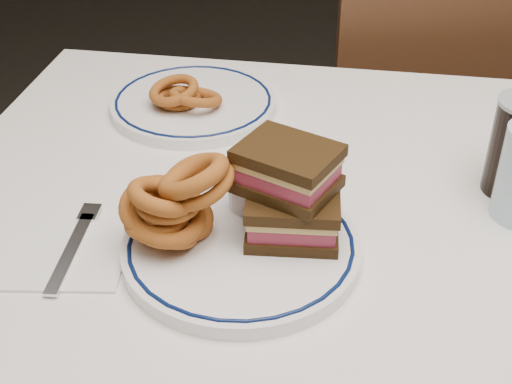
% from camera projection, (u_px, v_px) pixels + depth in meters
% --- Properties ---
extents(dining_table, '(1.27, 0.87, 0.75)m').
position_uv_depth(dining_table, '(373.00, 260.00, 1.04)').
color(dining_table, white).
rests_on(dining_table, floor).
extents(chair_far, '(0.51, 0.51, 0.92)m').
position_uv_depth(chair_far, '(412.00, 117.00, 1.70)').
color(chair_far, '#432415').
rests_on(chair_far, floor).
extents(main_plate, '(0.30, 0.30, 0.02)m').
position_uv_depth(main_plate, '(241.00, 247.00, 0.88)').
color(main_plate, white).
rests_on(main_plate, dining_table).
extents(reuben_sandwich, '(0.14, 0.13, 0.12)m').
position_uv_depth(reuben_sandwich, '(290.00, 192.00, 0.86)').
color(reuben_sandwich, black).
rests_on(reuben_sandwich, main_plate).
extents(onion_rings_main, '(0.14, 0.12, 0.14)m').
position_uv_depth(onion_rings_main, '(174.00, 206.00, 0.85)').
color(onion_rings_main, brown).
rests_on(onion_rings_main, main_plate).
extents(ketchup_ramekin, '(0.06, 0.06, 0.04)m').
position_uv_depth(ketchup_ramekin, '(251.00, 193.00, 0.93)').
color(ketchup_ramekin, silver).
rests_on(ketchup_ramekin, main_plate).
extents(far_plate, '(0.28, 0.28, 0.02)m').
position_uv_depth(far_plate, '(194.00, 103.00, 1.20)').
color(far_plate, white).
rests_on(far_plate, dining_table).
extents(onion_rings_far, '(0.12, 0.09, 0.05)m').
position_uv_depth(onion_rings_far, '(183.00, 95.00, 1.17)').
color(onion_rings_far, brown).
rests_on(onion_rings_far, far_plate).
extents(napkin_fork, '(0.15, 0.18, 0.01)m').
position_uv_depth(napkin_fork, '(72.00, 252.00, 0.89)').
color(napkin_fork, white).
rests_on(napkin_fork, dining_table).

